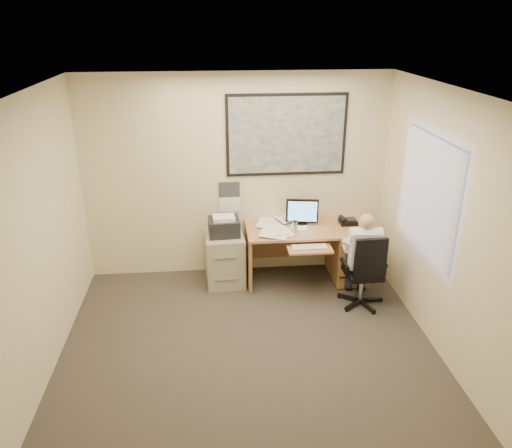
{
  "coord_description": "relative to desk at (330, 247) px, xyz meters",
  "views": [
    {
      "loc": [
        -0.35,
        -4.04,
        3.32
      ],
      "look_at": [
        0.17,
        1.3,
        1.07
      ],
      "focal_mm": 35.0,
      "sensor_mm": 36.0,
      "label": 1
    }
  ],
  "objects": [
    {
      "name": "window_blinds",
      "position": [
        0.74,
        -1.1,
        1.11
      ],
      "size": [
        0.06,
        1.4,
        1.3
      ],
      "primitive_type": null,
      "color": "silver",
      "rests_on": "room_shell"
    },
    {
      "name": "filing_cabinet",
      "position": [
        -1.42,
        0.0,
        -0.03
      ],
      "size": [
        0.52,
        0.62,
        0.95
      ],
      "rotation": [
        0.0,
        0.0,
        0.06
      ],
      "color": "#A39F84",
      "rests_on": "ground"
    },
    {
      "name": "desk",
      "position": [
        0.0,
        0.0,
        0.0
      ],
      "size": [
        1.6,
        0.97,
        1.09
      ],
      "color": "tan",
      "rests_on": "ground"
    },
    {
      "name": "wall_calendar",
      "position": [
        -1.33,
        0.34,
        0.64
      ],
      "size": [
        0.28,
        0.01,
        0.42
      ],
      "primitive_type": "cube",
      "color": "white",
      "rests_on": "room_shell"
    },
    {
      "name": "office_chair",
      "position": [
        0.23,
        -0.76,
        -0.16
      ],
      "size": [
        0.6,
        0.6,
        0.97
      ],
      "rotation": [
        0.0,
        0.0,
        0.04
      ],
      "color": "black",
      "rests_on": "ground"
    },
    {
      "name": "room_shell",
      "position": [
        -1.23,
        -1.9,
        0.91
      ],
      "size": [
        4.0,
        4.5,
        2.7
      ],
      "color": "#37322A",
      "rests_on": "ground"
    },
    {
      "name": "world_map",
      "position": [
        -0.58,
        0.33,
        1.46
      ],
      "size": [
        1.56,
        0.03,
        1.06
      ],
      "primitive_type": "cube",
      "color": "#1E4C93",
      "rests_on": "room_shell"
    },
    {
      "name": "person",
      "position": [
        0.23,
        -0.69,
        0.15
      ],
      "size": [
        0.54,
        0.73,
        1.18
      ],
      "primitive_type": null,
      "rotation": [
        0.0,
        0.0,
        -0.08
      ],
      "color": "white",
      "rests_on": "office_chair"
    }
  ]
}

